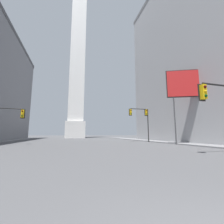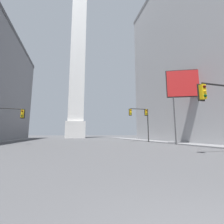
% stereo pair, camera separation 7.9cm
% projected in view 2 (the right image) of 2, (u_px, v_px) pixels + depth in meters
% --- Properties ---
extents(sidewalk_right, '(5.00, 71.39, 0.15)m').
position_uv_depth(sidewalk_right, '(175.00, 142.00, 25.46)').
color(sidewalk_right, slate).
rests_on(sidewalk_right, ground_plane).
extents(building_right, '(19.04, 35.84, 36.06)m').
position_uv_depth(building_right, '(217.00, 49.00, 29.44)').
color(building_right, '#9E9EA0').
rests_on(building_right, ground_plane).
extents(obelisk, '(7.34, 7.34, 77.86)m').
position_uv_depth(obelisk, '(78.00, 48.00, 63.17)').
color(obelisk, silver).
rests_on(obelisk, ground_plane).
extents(traffic_light_mid_left, '(4.78, 0.50, 5.11)m').
position_uv_depth(traffic_light_mid_left, '(0.00, 116.00, 20.51)').
color(traffic_light_mid_left, black).
rests_on(traffic_light_mid_left, ground_plane).
extents(traffic_light_mid_right, '(4.09, 0.50, 6.41)m').
position_uv_depth(traffic_light_mid_right, '(142.00, 117.00, 29.07)').
color(traffic_light_mid_right, black).
rests_on(traffic_light_mid_right, ground_plane).
extents(billboard_sign, '(5.19, 2.39, 11.00)m').
position_uv_depth(billboard_sign, '(186.00, 85.00, 22.06)').
color(billboard_sign, '#3F3F42').
rests_on(billboard_sign, ground_plane).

